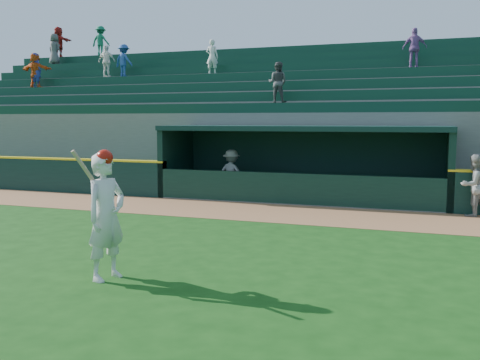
# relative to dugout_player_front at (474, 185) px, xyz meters

# --- Properties ---
(ground) EXTENTS (120.00, 120.00, 0.00)m
(ground) POSITION_rel_dugout_player_front_xyz_m (-5.18, -6.23, -0.86)
(ground) COLOR #144110
(ground) RESTS_ON ground
(warning_track) EXTENTS (40.00, 3.00, 0.01)m
(warning_track) POSITION_rel_dugout_player_front_xyz_m (-5.18, -1.33, -0.86)
(warning_track) COLOR #98633D
(warning_track) RESTS_ON ground
(dugout_player_front) EXTENTS (1.06, 1.04, 1.72)m
(dugout_player_front) POSITION_rel_dugout_player_front_xyz_m (0.00, 0.00, 0.00)
(dugout_player_front) COLOR gray
(dugout_player_front) RESTS_ON ground
(dugout_player_inside) EXTENTS (1.12, 0.73, 1.63)m
(dugout_player_inside) POSITION_rel_dugout_player_front_xyz_m (-7.63, 1.34, -0.04)
(dugout_player_inside) COLOR #9D9E98
(dugout_player_inside) RESTS_ON ground
(dugout) EXTENTS (9.40, 2.80, 2.46)m
(dugout) POSITION_rel_dugout_player_front_xyz_m (-5.18, 1.78, 0.50)
(dugout) COLOR #62625D
(dugout) RESTS_ON ground
(stands) EXTENTS (34.50, 6.25, 7.60)m
(stands) POSITION_rel_dugout_player_front_xyz_m (-5.23, 6.35, 1.55)
(stands) COLOR slate
(stands) RESTS_ON ground
(batter_at_plate) EXTENTS (0.68, 0.87, 2.18)m
(batter_at_plate) POSITION_rel_dugout_player_front_xyz_m (-6.16, -8.44, 0.22)
(batter_at_plate) COLOR silver
(batter_at_plate) RESTS_ON ground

